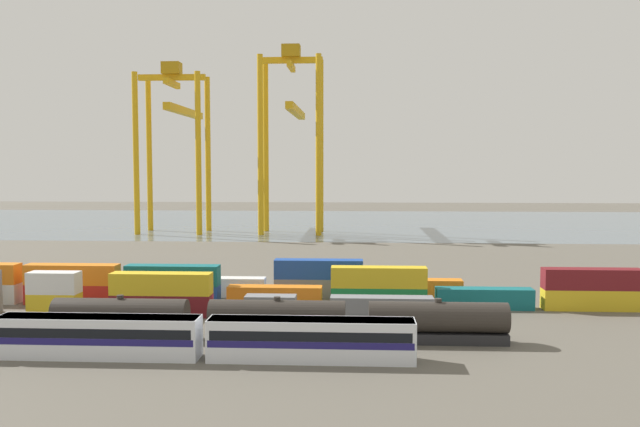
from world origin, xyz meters
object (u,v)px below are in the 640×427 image
shipping_container_10 (73,294)px  gantry_crane_central (292,123)px  shipping_container_17 (484,298)px  shipping_container_21 (126,286)px  freight_tank_row (277,320)px  gantry_crane_west (176,129)px  passenger_train (99,335)px  shipping_container_18 (592,300)px

shipping_container_10 → gantry_crane_central: (19.60, 96.33, 28.32)m
shipping_container_17 → shipping_container_21: same height
freight_tank_row → gantry_crane_central: (-9.27, 113.01, 27.45)m
shipping_container_10 → gantry_crane_central: bearing=78.5°
gantry_crane_west → freight_tank_row: bearing=-69.9°
shipping_container_10 → shipping_container_17: (53.14, 0.00, 0.00)m
gantry_crane_west → shipping_container_17: bearing=-55.7°
passenger_train → shipping_container_21: 30.90m
gantry_crane_central → shipping_container_18: bearing=-64.1°
gantry_crane_central → shipping_container_21: bearing=-99.2°
freight_tank_row → shipping_container_17: size_ratio=3.88×
passenger_train → shipping_container_21: passenger_train is taller
passenger_train → gantry_crane_west: 125.04m
shipping_container_10 → gantry_crane_central: gantry_crane_central is taller
freight_tank_row → shipping_container_18: size_ratio=3.88×
passenger_train → freight_tank_row: size_ratio=1.26×
freight_tank_row → shipping_container_10: 33.36m
shipping_container_21 → shipping_container_18: bearing=-5.7°
shipping_container_10 → shipping_container_17: same height
shipping_container_10 → shipping_container_18: (66.43, 0.00, 0.00)m
freight_tank_row → shipping_container_18: 41.11m
shipping_container_10 → shipping_container_18: same height
freight_tank_row → shipping_container_21: bearing=136.3°
gantry_crane_west → gantry_crane_central: bearing=0.6°
gantry_crane_west → shipping_container_10: bearing=-82.6°
shipping_container_21 → passenger_train: bearing=-75.2°
shipping_container_21 → shipping_container_10: bearing=-128.8°
shipping_container_10 → freight_tank_row: bearing=-30.0°
shipping_container_18 → shipping_container_21: same height
shipping_container_21 → gantry_crane_west: bearing=100.9°
passenger_train → shipping_container_17: passenger_train is taller
gantry_crane_central → passenger_train: bearing=-93.2°
shipping_container_21 → gantry_crane_central: 95.63m
freight_tank_row → shipping_container_18: freight_tank_row is taller
shipping_container_10 → shipping_container_18: size_ratio=1.00×
shipping_container_21 → gantry_crane_west: 95.31m
shipping_container_10 → shipping_container_21: 7.91m
shipping_container_17 → shipping_container_18: same height
shipping_container_21 → gantry_crane_central: gantry_crane_central is taller
shipping_container_10 → gantry_crane_west: gantry_crane_west is taller
freight_tank_row → shipping_container_10: (-28.87, 16.68, -0.87)m
shipping_container_17 → gantry_crane_west: (-65.56, 96.00, 26.68)m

